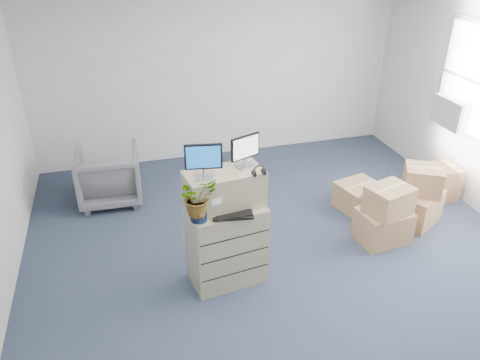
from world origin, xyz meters
name	(u,v)px	position (x,y,z in m)	size (l,w,h in m)	color
ground	(293,279)	(0.00, 0.00, 0.00)	(7.00, 7.00, 0.00)	#263145
wall_back	(218,74)	(0.00, 3.51, 1.40)	(6.00, 0.02, 2.80)	beige
ac_unit	(452,112)	(2.87, 1.40, 1.20)	(0.24, 0.60, 0.40)	beige
filing_cabinet_lower	(227,244)	(-0.71, 0.22, 0.46)	(0.80, 0.49, 0.93)	tan
filing_cabinet_upper	(224,189)	(-0.72, 0.26, 1.13)	(0.80, 0.40, 0.40)	tan
monitor_left	(203,159)	(-0.93, 0.19, 1.53)	(0.36, 0.17, 0.36)	#99999E
monitor_right	(245,149)	(-0.48, 0.32, 1.52)	(0.33, 0.19, 0.34)	#99999E
headphones	(259,171)	(-0.40, 0.12, 1.36)	(0.13, 0.13, 0.01)	black
keyboard	(233,215)	(-0.69, 0.04, 0.94)	(0.41, 0.17, 0.02)	black
mouse	(260,204)	(-0.35, 0.17, 0.94)	(0.09, 0.06, 0.03)	silver
water_bottle	(232,194)	(-0.64, 0.27, 1.06)	(0.07, 0.07, 0.26)	gray
phone_dock	(219,203)	(-0.77, 0.27, 0.97)	(0.06, 0.05, 0.12)	silver
external_drive	(249,195)	(-0.42, 0.36, 0.95)	(0.18, 0.13, 0.05)	black
tissue_box	(249,190)	(-0.41, 0.37, 1.02)	(0.20, 0.10, 0.07)	#3F99D7
potted_plant	(198,201)	(-1.03, 0.04, 1.16)	(0.45, 0.48, 0.40)	#92AF8D
office_chair	(109,173)	(-1.89, 2.34, 0.43)	(0.84, 0.79, 0.87)	#56555A
cardboard_boxes	(402,199)	(1.85, 0.78, 0.30)	(1.92, 1.39, 0.80)	#956A48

